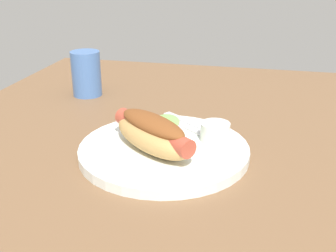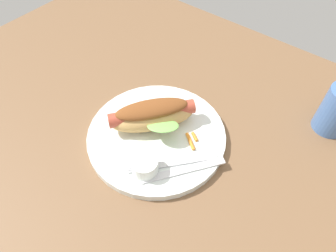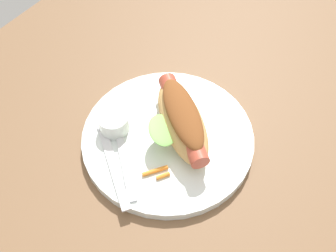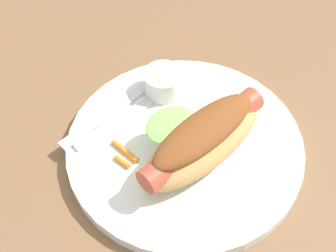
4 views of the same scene
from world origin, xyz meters
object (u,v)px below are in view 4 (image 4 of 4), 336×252
at_px(hot_dog, 202,141).
at_px(knife, 113,110).
at_px(carrot_garnish, 124,155).
at_px(plate, 185,148).
at_px(fork, 130,114).
at_px(sauce_ramekin, 163,82).

bearing_deg(hot_dog, knife, 103.56).
distance_m(knife, carrot_garnish, 0.07).
distance_m(plate, fork, 0.08).
distance_m(hot_dog, sauce_ramekin, 0.11).
relative_size(plate, sauce_ramekin, 5.67).
relative_size(hot_dog, carrot_garnish, 4.65).
xyz_separation_m(hot_dog, sauce_ramekin, (-0.06, 0.09, -0.01)).
height_order(hot_dog, sauce_ramekin, hot_dog).
relative_size(plate, carrot_garnish, 7.47).
relative_size(hot_dog, sauce_ramekin, 3.53).
xyz_separation_m(plate, sauce_ramekin, (-0.04, 0.08, 0.02)).
distance_m(sauce_ramekin, knife, 0.07).
bearing_deg(hot_dog, plate, 89.53).
bearing_deg(plate, hot_dog, -38.45).
xyz_separation_m(hot_dog, fork, (-0.09, 0.05, -0.03)).
xyz_separation_m(hot_dog, knife, (-0.11, 0.05, -0.03)).
height_order(hot_dog, fork, hot_dog).
bearing_deg(hot_dog, sauce_ramekin, 69.87).
bearing_deg(knife, fork, -60.23).
bearing_deg(sauce_ramekin, plate, -63.81).
distance_m(sauce_ramekin, carrot_garnish, 0.11).
height_order(plate, sauce_ramekin, sauce_ramekin).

